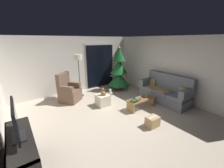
# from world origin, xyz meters

# --- Properties ---
(ground_plane) EXTENTS (7.00, 7.00, 0.00)m
(ground_plane) POSITION_xyz_m (0.00, 0.00, 0.00)
(ground_plane) COLOR #B2A38E
(wall_back) EXTENTS (5.72, 0.12, 2.50)m
(wall_back) POSITION_xyz_m (0.00, 3.06, 1.25)
(wall_back) COLOR silver
(wall_back) RESTS_ON ground
(wall_right) EXTENTS (0.12, 6.00, 2.50)m
(wall_right) POSITION_xyz_m (2.86, 0.00, 1.25)
(wall_right) COLOR silver
(wall_right) RESTS_ON ground
(patio_door_frame) EXTENTS (1.60, 0.02, 2.20)m
(patio_door_frame) POSITION_xyz_m (1.30, 2.99, 1.10)
(patio_door_frame) COLOR silver
(patio_door_frame) RESTS_ON ground
(patio_door_glass) EXTENTS (1.50, 0.02, 2.10)m
(patio_door_glass) POSITION_xyz_m (1.30, 2.97, 1.05)
(patio_door_glass) COLOR black
(patio_door_glass) RESTS_ON ground
(couch) EXTENTS (0.79, 1.94, 1.08)m
(couch) POSITION_xyz_m (2.32, -0.18, 0.40)
(couch) COLOR slate
(couch) RESTS_ON ground
(coffee_table) EXTENTS (1.10, 0.40, 0.36)m
(coffee_table) POSITION_xyz_m (1.14, -0.03, 0.24)
(coffee_table) COLOR #9E7547
(coffee_table) RESTS_ON ground
(remote_black) EXTENTS (0.05, 0.16, 0.02)m
(remote_black) POSITION_xyz_m (1.29, -0.00, 0.37)
(remote_black) COLOR black
(remote_black) RESTS_ON coffee_table
(remote_white) EXTENTS (0.15, 0.13, 0.02)m
(remote_white) POSITION_xyz_m (1.48, 0.01, 0.37)
(remote_white) COLOR silver
(remote_white) RESTS_ON coffee_table
(remote_graphite) EXTENTS (0.16, 0.11, 0.02)m
(remote_graphite) POSITION_xyz_m (1.04, -0.07, 0.37)
(remote_graphite) COLOR #333338
(remote_graphite) RESTS_ON coffee_table
(book_stack) EXTENTS (0.23, 0.21, 0.10)m
(book_stack) POSITION_xyz_m (0.77, -0.08, 0.41)
(book_stack) COLOR #337042
(book_stack) RESTS_ON coffee_table
(cell_phone) EXTENTS (0.08, 0.15, 0.01)m
(cell_phone) POSITION_xyz_m (0.77, -0.09, 0.47)
(cell_phone) COLOR black
(cell_phone) RESTS_ON book_stack
(christmas_tree) EXTENTS (1.02, 1.02, 2.11)m
(christmas_tree) POSITION_xyz_m (1.77, 2.04, 0.93)
(christmas_tree) COLOR #4C1E19
(christmas_tree) RESTS_ON ground
(armchair) EXTENTS (0.96, 0.96, 1.13)m
(armchair) POSITION_xyz_m (-0.72, 2.06, 0.40)
(armchair) COLOR brown
(armchair) RESTS_ON ground
(floor_lamp) EXTENTS (0.32, 0.32, 1.78)m
(floor_lamp) POSITION_xyz_m (-0.13, 2.31, 1.51)
(floor_lamp) COLOR #2D2D30
(floor_lamp) RESTS_ON ground
(media_shelf) EXTENTS (0.40, 1.40, 0.79)m
(media_shelf) POSITION_xyz_m (-2.53, -0.74, 0.38)
(media_shelf) COLOR black
(media_shelf) RESTS_ON ground
(television) EXTENTS (0.20, 0.84, 0.61)m
(television) POSITION_xyz_m (-2.50, -0.69, 1.11)
(television) COLOR black
(television) RESTS_ON media_shelf
(ottoman) EXTENTS (0.44, 0.44, 0.41)m
(ottoman) POSITION_xyz_m (0.15, 0.95, 0.20)
(ottoman) COLOR beige
(ottoman) RESTS_ON ground
(teddy_bear_chestnut) EXTENTS (0.21, 0.21, 0.29)m
(teddy_bear_chestnut) POSITION_xyz_m (0.16, 0.94, 0.53)
(teddy_bear_chestnut) COLOR brown
(teddy_bear_chestnut) RESTS_ON ottoman
(teddy_bear_cream_by_tree) EXTENTS (0.21, 0.21, 0.29)m
(teddy_bear_cream_by_tree) POSITION_xyz_m (0.98, 1.63, 0.12)
(teddy_bear_cream_by_tree) COLOR beige
(teddy_bear_cream_by_tree) RESTS_ON ground
(cardboard_box_taped_mid_floor) EXTENTS (0.37, 0.28, 0.30)m
(cardboard_box_taped_mid_floor) POSITION_xyz_m (0.56, -1.02, 0.15)
(cardboard_box_taped_mid_floor) COLOR tan
(cardboard_box_taped_mid_floor) RESTS_ON ground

